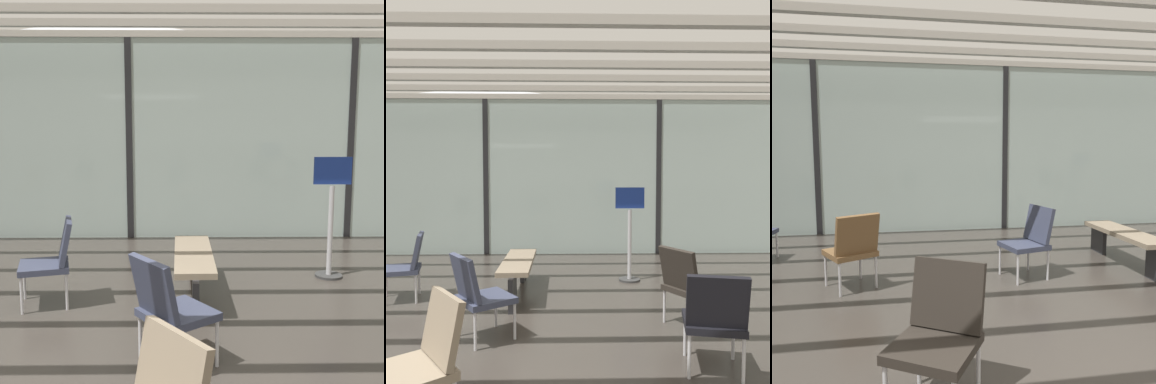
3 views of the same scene
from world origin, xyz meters
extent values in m
cube|color=#A3B7B2|center=(0.00, 5.20, 1.56)|extent=(14.00, 0.08, 3.13)
cube|color=black|center=(0.00, 5.20, 1.56)|extent=(0.10, 0.12, 3.13)
cube|color=black|center=(3.50, 5.20, 1.56)|extent=(0.10, 0.12, 3.13)
cube|color=#B7B2A8|center=(0.00, 3.55, 3.18)|extent=(13.72, 0.12, 0.10)
cube|color=#B7B2A8|center=(0.00, 4.38, 3.18)|extent=(13.72, 0.12, 0.10)
cube|color=#B7B2A8|center=(0.00, 5.20, 3.18)|extent=(13.72, 0.12, 0.10)
ellipsoid|color=silver|center=(-1.28, 11.23, 2.24)|extent=(12.06, 4.48, 4.48)
sphere|color=black|center=(-2.80, 9.17, 2.58)|extent=(0.28, 0.28, 0.28)
sphere|color=black|center=(-1.90, 9.17, 2.58)|extent=(0.28, 0.28, 0.28)
sphere|color=black|center=(-1.00, 9.17, 2.58)|extent=(0.28, 0.28, 0.28)
cube|color=#33384C|center=(-0.55, 2.27, 0.40)|extent=(0.59, 0.59, 0.06)
cube|color=#33384C|center=(-0.34, 2.33, 0.65)|extent=(0.26, 0.50, 0.44)
cylinder|color=#BCBCC1|center=(-0.80, 2.42, 0.18)|extent=(0.03, 0.03, 0.37)
cylinder|color=#BCBCC1|center=(-0.70, 2.02, 0.18)|extent=(0.03, 0.03, 0.37)
cylinder|color=#BCBCC1|center=(-0.40, 2.53, 0.18)|extent=(0.03, 0.03, 0.37)
cylinder|color=#BCBCC1|center=(-0.29, 2.12, 0.18)|extent=(0.03, 0.03, 0.37)
cube|color=#7F705B|center=(0.80, -0.33, 0.65)|extent=(0.40, 0.47, 0.44)
cube|color=#33384C|center=(0.82, 1.03, 0.40)|extent=(0.67, 0.67, 0.06)
cube|color=#33384C|center=(0.65, 0.90, 0.65)|extent=(0.40, 0.47, 0.44)
cylinder|color=#BCBCC1|center=(1.11, 0.99, 0.18)|extent=(0.03, 0.03, 0.37)
cylinder|color=#BCBCC1|center=(0.87, 1.32, 0.18)|extent=(0.03, 0.03, 0.37)
cylinder|color=#BCBCC1|center=(0.78, 0.74, 0.18)|extent=(0.03, 0.03, 0.37)
cylinder|color=#BCBCC1|center=(0.53, 1.08, 0.18)|extent=(0.03, 0.03, 0.37)
cube|color=#7F705B|center=(0.96, 2.54, 0.44)|extent=(0.42, 1.51, 0.06)
cube|color=#262628|center=(0.97, 1.87, 0.21)|extent=(0.06, 0.36, 0.41)
cube|color=#262628|center=(0.95, 3.21, 0.21)|extent=(0.06, 0.36, 0.41)
cylinder|color=#333333|center=(2.60, 3.12, 0.01)|extent=(0.32, 0.32, 0.03)
cylinder|color=#B2B2B7|center=(2.60, 3.12, 0.55)|extent=(0.06, 0.06, 1.10)
cube|color=navy|center=(2.60, 3.12, 1.28)|extent=(0.44, 0.03, 0.32)
camera|label=1|loc=(0.87, -2.43, 1.83)|focal=44.93mm
camera|label=2|loc=(1.65, -3.00, 1.69)|focal=37.72mm
camera|label=3|loc=(-2.02, -2.14, 1.58)|focal=36.03mm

